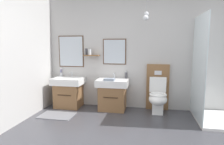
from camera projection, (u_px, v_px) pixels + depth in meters
wall_back at (139, 51)px, 4.30m from camera, size 4.42×0.52×2.57m
bath_mat at (57, 115)px, 3.91m from camera, size 0.68×0.44×0.01m
vanity_sink_left at (69, 91)px, 4.46m from camera, size 0.68×0.52×0.67m
tap_on_left_sink at (71, 74)px, 4.59m from camera, size 0.03×0.13×0.11m
vanity_sink_right at (113, 93)px, 4.26m from camera, size 0.68×0.52×0.67m
tap_on_right_sink at (114, 75)px, 4.40m from camera, size 0.03×0.13×0.11m
toilet at (158, 94)px, 4.10m from camera, size 0.48×0.62×1.00m
toothbrush_cup at (61, 74)px, 4.63m from camera, size 0.07×0.07×0.21m
soap_dispenser at (126, 75)px, 4.35m from camera, size 0.06×0.06×0.17m
folded_hand_towel at (109, 80)px, 4.07m from camera, size 0.22×0.16×0.04m
shower_tray at (211, 98)px, 3.61m from camera, size 0.86×1.01×1.95m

